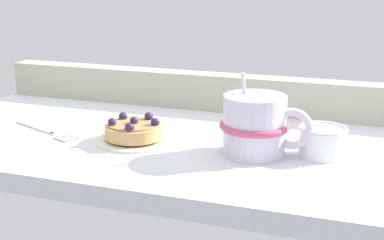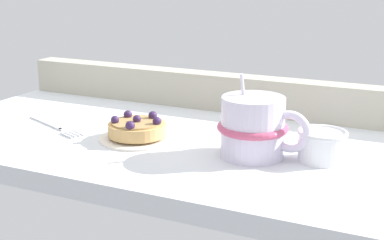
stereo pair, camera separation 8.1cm
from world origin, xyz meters
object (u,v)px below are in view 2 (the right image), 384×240
object	(u,v)px
raspberry_tart	(137,128)
dessert_fork	(54,126)
dessert_plate	(137,137)
sugar_bowl	(322,145)
coffee_mug	(254,127)

from	to	relation	value
raspberry_tart	dessert_fork	world-z (taller)	raspberry_tart
dessert_plate	dessert_fork	bearing A→B (deg)	-179.51
sugar_bowl	dessert_fork	bearing A→B (deg)	-176.30
dessert_plate	sugar_bowl	world-z (taller)	sugar_bowl
raspberry_tart	sugar_bowl	bearing A→B (deg)	5.56
coffee_mug	sugar_bowl	world-z (taller)	coffee_mug
coffee_mug	sugar_bowl	xyz separation A→B (cm)	(9.03, 2.34, -1.99)
sugar_bowl	dessert_plate	bearing A→B (deg)	-174.46
raspberry_tart	sugar_bowl	distance (cm)	27.98
coffee_mug	sugar_bowl	distance (cm)	9.54
dessert_plate	sugar_bowl	size ratio (longest dim) A/B	1.71
dessert_plate	sugar_bowl	xyz separation A→B (cm)	(27.85, 2.70, 1.96)
coffee_mug	sugar_bowl	size ratio (longest dim) A/B	1.92
raspberry_tart	coffee_mug	size ratio (longest dim) A/B	0.68
raspberry_tart	dessert_fork	size ratio (longest dim) A/B	0.59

